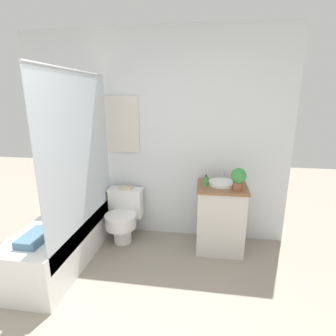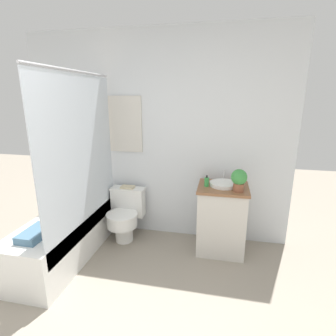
# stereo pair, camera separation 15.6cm
# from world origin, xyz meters

# --- Properties ---
(wall_back) EXTENTS (3.24, 0.07, 2.50)m
(wall_back) POSITION_xyz_m (-0.01, 2.35, 1.25)
(wall_back) COLOR silver
(wall_back) RESTS_ON ground_plane
(shower_area) EXTENTS (0.56, 1.49, 1.98)m
(shower_area) POSITION_xyz_m (-0.83, 1.57, 0.30)
(shower_area) COLOR white
(shower_area) RESTS_ON ground_plane
(toilet) EXTENTS (0.43, 0.51, 0.63)m
(toilet) POSITION_xyz_m (-0.33, 2.07, 0.33)
(toilet) COLOR white
(toilet) RESTS_ON ground_plane
(vanity) EXTENTS (0.55, 0.50, 0.78)m
(vanity) POSITION_xyz_m (0.84, 2.06, 0.39)
(vanity) COLOR beige
(vanity) RESTS_ON ground_plane
(sink) EXTENTS (0.30, 0.34, 0.13)m
(sink) POSITION_xyz_m (0.84, 2.08, 0.80)
(sink) COLOR white
(sink) RESTS_ON vanity
(soap_bottle) EXTENTS (0.05, 0.05, 0.13)m
(soap_bottle) POSITION_xyz_m (0.66, 2.02, 0.83)
(soap_bottle) COLOR green
(soap_bottle) RESTS_ON vanity
(potted_plant) EXTENTS (0.17, 0.17, 0.24)m
(potted_plant) POSITION_xyz_m (0.99, 1.94, 0.92)
(potted_plant) COLOR brown
(potted_plant) RESTS_ON vanity
(book_on_tank) EXTENTS (0.17, 0.11, 0.02)m
(book_on_tank) POSITION_xyz_m (-0.33, 2.19, 0.64)
(book_on_tank) COLOR beige
(book_on_tank) RESTS_ON toilet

